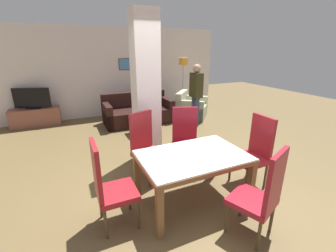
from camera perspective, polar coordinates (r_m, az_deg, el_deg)
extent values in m
plane|color=brown|center=(3.44, 5.89, -18.25)|extent=(18.00, 18.00, 0.00)
cube|color=silver|center=(7.46, -13.70, 13.04)|extent=(7.20, 0.06, 2.70)
cube|color=brown|center=(7.49, -10.73, 15.19)|extent=(0.44, 0.02, 0.36)
cube|color=#4C8CCC|center=(7.48, -10.71, 15.18)|extent=(0.40, 0.01, 0.32)
cube|color=silver|center=(4.09, -5.65, 8.72)|extent=(0.44, 0.39, 2.70)
cube|color=brown|center=(2.75, 11.19, -11.73)|extent=(1.44, 0.06, 0.06)
cube|color=brown|center=(3.43, 2.51, -4.85)|extent=(1.44, 0.06, 0.06)
cube|color=brown|center=(2.82, -6.01, -10.60)|extent=(0.06, 0.84, 0.06)
cube|color=brown|center=(3.45, 16.28, -5.49)|extent=(0.06, 0.84, 0.06)
cube|color=silver|center=(3.06, 6.36, -7.33)|extent=(1.42, 0.94, 0.01)
cube|color=brown|center=(2.70, -2.14, -21.39)|extent=(0.08, 0.08, 0.66)
cube|color=brown|center=(3.34, 20.26, -13.92)|extent=(0.08, 0.08, 0.66)
cube|color=brown|center=(3.36, -7.88, -12.52)|extent=(0.08, 0.08, 0.66)
cube|color=brown|center=(3.89, 11.47, -8.06)|extent=(0.08, 0.08, 0.66)
cube|color=maroon|center=(2.88, -12.78, -16.22)|extent=(0.46, 0.46, 0.07)
cube|color=maroon|center=(2.67, -17.71, -10.69)|extent=(0.05, 0.44, 0.65)
cylinder|color=#4A3C24|center=(3.20, -9.75, -17.19)|extent=(0.04, 0.04, 0.41)
cylinder|color=#4A3C24|center=(2.91, -7.64, -21.35)|extent=(0.04, 0.04, 0.41)
cylinder|color=#4A3C24|center=(3.16, -16.77, -18.45)|extent=(0.04, 0.04, 0.41)
cylinder|color=#4A3C24|center=(2.86, -15.54, -22.88)|extent=(0.04, 0.04, 0.41)
cube|color=maroon|center=(3.72, -4.59, -7.15)|extent=(0.60, 0.60, 0.07)
cube|color=maroon|center=(3.72, -6.84, -1.20)|extent=(0.42, 0.21, 0.65)
cylinder|color=#4A3C24|center=(3.83, -0.41, -10.33)|extent=(0.04, 0.04, 0.41)
cylinder|color=#4A3C24|center=(3.60, -4.72, -12.45)|extent=(0.04, 0.04, 0.41)
cylinder|color=#4A3C24|center=(4.07, -4.29, -8.47)|extent=(0.04, 0.04, 0.41)
cylinder|color=#4A3C24|center=(3.86, -8.55, -10.30)|extent=(0.04, 0.04, 0.41)
cube|color=maroon|center=(3.77, 19.89, -7.96)|extent=(0.46, 0.46, 0.07)
cube|color=maroon|center=(3.77, 22.76, -2.37)|extent=(0.05, 0.44, 0.65)
cylinder|color=#4A3C24|center=(3.65, 19.34, -13.14)|extent=(0.04, 0.04, 0.41)
cylinder|color=#4A3C24|center=(3.88, 15.48, -10.62)|extent=(0.04, 0.04, 0.41)
cylinder|color=#4A3C24|center=(3.90, 23.50, -11.51)|extent=(0.04, 0.04, 0.41)
cylinder|color=#4A3C24|center=(4.12, 19.62, -9.27)|extent=(0.04, 0.04, 0.41)
cube|color=maroon|center=(3.94, 4.46, -5.58)|extent=(0.60, 0.60, 0.07)
cube|color=maroon|center=(3.99, 4.27, 0.32)|extent=(0.42, 0.21, 0.65)
cylinder|color=#4A3C24|center=(3.90, 7.49, -9.85)|extent=(0.04, 0.04, 0.41)
cylinder|color=#4A3C24|center=(3.86, 1.84, -10.03)|extent=(0.04, 0.04, 0.41)
cylinder|color=#4A3C24|center=(4.24, 6.67, -7.36)|extent=(0.04, 0.04, 0.41)
cylinder|color=#4A3C24|center=(4.20, 1.49, -7.49)|extent=(0.04, 0.04, 0.41)
cube|color=maroon|center=(2.86, 20.51, -17.38)|extent=(0.60, 0.60, 0.07)
cube|color=maroon|center=(2.62, 25.62, -12.41)|extent=(0.42, 0.21, 0.65)
cylinder|color=#4A3C24|center=(2.93, 14.67, -21.72)|extent=(0.04, 0.04, 0.41)
cylinder|color=#4A3C24|center=(3.20, 18.17, -18.04)|extent=(0.04, 0.04, 0.41)
cylinder|color=#4A3C24|center=(2.82, 22.05, -24.43)|extent=(0.04, 0.04, 0.41)
cylinder|color=#4A3C24|center=(3.11, 24.86, -20.27)|extent=(0.04, 0.04, 0.41)
cube|color=black|center=(6.63, -7.53, 2.61)|extent=(1.93, 0.95, 0.42)
cube|color=black|center=(6.88, -8.64, 6.82)|extent=(1.93, 0.18, 0.43)
cube|color=black|center=(6.89, -0.53, 4.44)|extent=(0.16, 0.95, 0.66)
cube|color=black|center=(6.41, -15.14, 2.61)|extent=(0.16, 0.95, 0.66)
cube|color=#B4B798|center=(7.12, 6.08, 3.75)|extent=(1.24, 1.25, 0.40)
cube|color=#B4B798|center=(7.09, 3.52, 7.12)|extent=(0.74, 0.80, 0.41)
cube|color=#B4B798|center=(7.46, 6.70, 5.33)|extent=(0.73, 0.67, 0.62)
cube|color=#B4B798|center=(6.73, 5.45, 3.84)|extent=(0.73, 0.67, 0.62)
cube|color=brown|center=(5.75, -6.25, 2.25)|extent=(0.68, 0.47, 0.04)
cube|color=brown|center=(5.82, -6.17, 0.18)|extent=(0.60, 0.39, 0.40)
cylinder|color=#4C2D14|center=(5.82, -5.10, 3.67)|extent=(0.07, 0.07, 0.19)
cylinder|color=#4C2D14|center=(5.78, -5.13, 4.88)|extent=(0.03, 0.03, 0.07)
cylinder|color=#B7B7BC|center=(5.77, -5.15, 5.27)|extent=(0.03, 0.03, 0.01)
cube|color=brown|center=(7.30, -30.56, 1.95)|extent=(1.27, 0.40, 0.51)
cube|color=black|center=(7.23, -30.92, 3.97)|extent=(0.42, 0.30, 0.03)
cube|color=black|center=(7.18, -31.30, 6.15)|extent=(0.92, 0.33, 0.54)
cylinder|color=#B7B7BC|center=(7.93, 3.67, 4.01)|extent=(0.27, 0.27, 0.02)
cylinder|color=#B7B7BC|center=(7.76, 3.79, 9.58)|extent=(0.04, 0.04, 1.54)
cylinder|color=#F29E38|center=(7.66, 3.94, 16.08)|extent=(0.30, 0.30, 0.22)
cylinder|color=#31445D|center=(6.25, 7.28, 3.50)|extent=(0.13, 0.13, 0.82)
cylinder|color=#31445D|center=(6.39, 6.52, 3.88)|extent=(0.13, 0.13, 0.82)
cube|color=#36351A|center=(6.16, 7.17, 10.28)|extent=(0.23, 0.39, 0.65)
sphere|color=tan|center=(6.11, 7.34, 14.31)|extent=(0.22, 0.22, 0.22)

